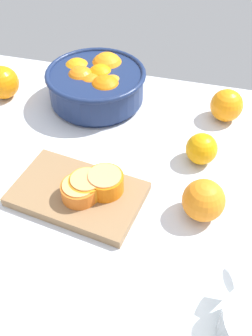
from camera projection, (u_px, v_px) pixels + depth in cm
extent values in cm
cube|color=silver|center=(130.00, 193.00, 79.23)|extent=(115.94, 83.80, 3.00)
cylinder|color=navy|center=(97.00, 100.00, 98.83)|extent=(21.35, 21.35, 1.20)
cylinder|color=navy|center=(96.00, 86.00, 95.95)|extent=(23.21, 23.21, 6.93)
torus|color=navy|center=(96.00, 74.00, 93.50)|extent=(24.41, 24.41, 1.20)
sphere|color=orange|center=(112.00, 89.00, 94.09)|extent=(6.94, 6.94, 6.94)
sphere|color=orange|center=(101.00, 78.00, 96.04)|extent=(6.84, 6.84, 6.84)
sphere|color=orange|center=(107.00, 69.00, 98.94)|extent=(8.55, 8.55, 8.55)
sphere|color=orange|center=(78.00, 73.00, 98.65)|extent=(7.76, 7.76, 7.76)
sphere|color=orange|center=(81.00, 81.00, 95.00)|extent=(7.23, 7.23, 7.23)
sphere|color=orange|center=(91.00, 88.00, 94.20)|extent=(7.08, 7.08, 7.08)
sphere|color=orange|center=(106.00, 92.00, 92.43)|extent=(8.25, 8.25, 8.25)
cone|color=white|center=(240.00, 278.00, 43.60)|extent=(4.00, 3.92, 2.80)
cube|color=olive|center=(78.00, 194.00, 75.85)|extent=(26.86, 18.92, 1.94)
cylinder|color=orange|center=(87.00, 186.00, 73.70)|extent=(6.75, 6.75, 3.46)
cylinder|color=#FBAC61|center=(86.00, 179.00, 72.37)|extent=(5.94, 5.94, 0.30)
cylinder|color=orange|center=(80.00, 191.00, 73.06)|extent=(7.05, 7.05, 3.10)
cylinder|color=#F9B05F|center=(79.00, 185.00, 71.86)|extent=(6.21, 6.21, 0.30)
cylinder|color=orange|center=(105.00, 183.00, 74.09)|extent=(7.16, 7.16, 3.73)
cylinder|color=#F8A965|center=(105.00, 175.00, 72.66)|extent=(6.30, 6.30, 0.30)
sphere|color=orange|center=(202.00, 149.00, 81.59)|extent=(6.68, 6.68, 6.68)
sphere|color=orange|center=(204.00, 200.00, 70.80)|extent=(7.92, 7.92, 7.92)
sphere|color=orange|center=(2.00, 82.00, 98.01)|extent=(8.25, 8.25, 8.25)
sphere|color=orange|center=(227.00, 105.00, 91.61)|extent=(7.67, 7.67, 7.67)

